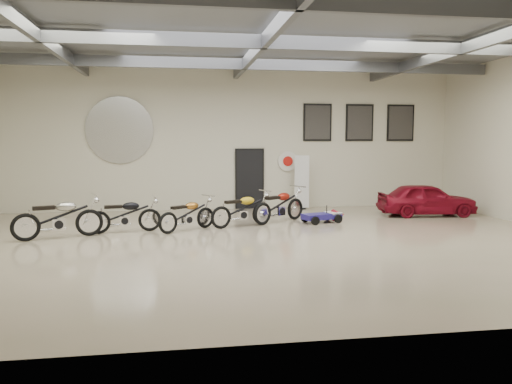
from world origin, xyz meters
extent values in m
cube|color=tan|center=(0.00, 0.00, 0.00)|extent=(16.00, 12.00, 0.01)
cube|color=slate|center=(0.00, 0.00, 5.00)|extent=(16.00, 12.00, 0.01)
cube|color=beige|center=(0.00, 6.00, 2.50)|extent=(16.00, 0.02, 5.00)
cube|color=black|center=(0.50, 5.95, 1.05)|extent=(0.92, 0.08, 2.10)
imported|color=maroon|center=(6.00, 3.40, 0.53)|extent=(1.55, 3.23, 1.06)
camera|label=1|loc=(-2.01, -11.76, 2.49)|focal=35.00mm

